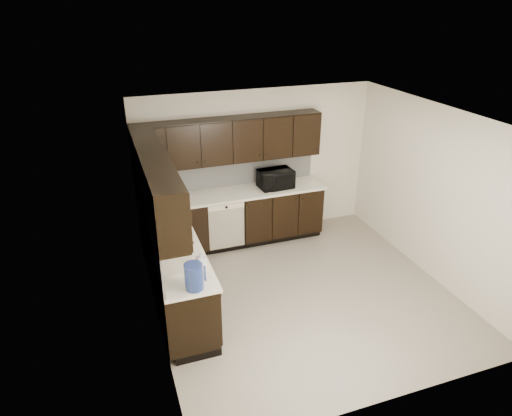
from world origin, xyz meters
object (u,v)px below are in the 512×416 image
Objects in this scene: microwave at (276,179)px; blue_pitcher at (194,277)px; sink at (180,262)px; toaster_oven at (154,196)px; storage_bin at (162,206)px.

blue_pitcher is (-1.87, -2.35, -0.00)m from microwave.
sink is 2.70× the size of blue_pitcher.
toaster_oven is (-0.07, 1.73, 0.16)m from sink.
microwave reaches higher than sink.
sink is at bearing -87.84° from toaster_oven.
microwave is (1.90, 1.67, 0.21)m from sink.
storage_bin is at bearing 90.38° from sink.
blue_pitcher reaches higher than sink.
sink is 2.54m from microwave.
toaster_oven is at bearing 80.19° from blue_pitcher.
sink is 2.46× the size of toaster_oven.
toaster_oven reaches higher than storage_bin.
toaster_oven is (-1.97, 0.06, -0.05)m from microwave.
sink reaches higher than storage_bin.
toaster_oven is 0.37m from storage_bin.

